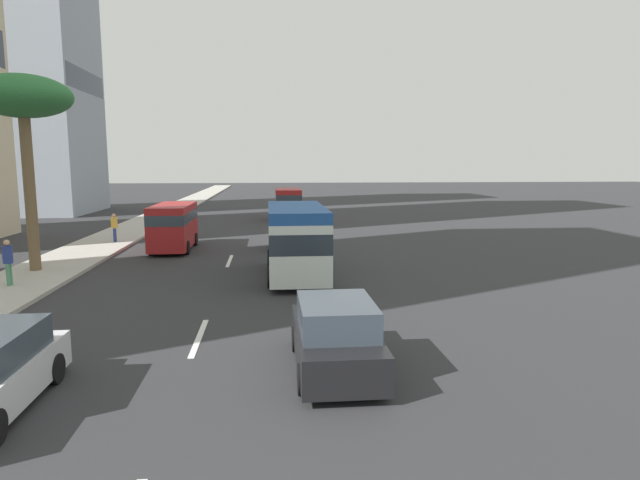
% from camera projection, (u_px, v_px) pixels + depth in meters
% --- Properties ---
extents(ground_plane, '(198.00, 198.00, 0.00)m').
position_uv_depth(ground_plane, '(239.00, 237.00, 34.25)').
color(ground_plane, '#2D2D30').
extents(sidewalk_right, '(162.00, 3.43, 0.15)m').
position_uv_depth(sidewalk_right, '(116.00, 237.00, 33.51)').
color(sidewalk_right, '#B2ADA3').
rests_on(sidewalk_right, ground_plane).
extents(lane_stripe_mid, '(3.20, 0.16, 0.01)m').
position_uv_depth(lane_stripe_mid, '(199.00, 337.00, 14.38)').
color(lane_stripe_mid, silver).
rests_on(lane_stripe_mid, ground_plane).
extents(lane_stripe_far, '(3.20, 0.16, 0.01)m').
position_uv_depth(lane_stripe_far, '(230.00, 261.00, 25.72)').
color(lane_stripe_far, silver).
rests_on(lane_stripe_far, ground_plane).
extents(minibus_lead, '(6.48, 2.41, 2.93)m').
position_uv_depth(minibus_lead, '(296.00, 238.00, 21.92)').
color(minibus_lead, silver).
rests_on(minibus_lead, ground_plane).
extents(car_second, '(4.12, 1.85, 1.64)m').
position_uv_depth(car_second, '(335.00, 337.00, 12.01)').
color(car_second, black).
rests_on(car_second, ground_plane).
extents(van_third, '(5.18, 2.05, 2.47)m').
position_uv_depth(van_third, '(173.00, 224.00, 28.82)').
color(van_third, '#A51E1E').
rests_on(van_third, ground_plane).
extents(car_fourth, '(4.25, 1.86, 1.64)m').
position_uv_depth(car_fourth, '(291.00, 234.00, 29.81)').
color(car_fourth, silver).
rests_on(car_fourth, ground_plane).
extents(van_fifth, '(4.72, 2.20, 2.57)m').
position_uv_depth(van_fifth, '(288.00, 202.00, 44.48)').
color(van_fifth, '#A51E1E').
rests_on(van_fifth, ground_plane).
extents(pedestrian_near_lamp, '(0.37, 0.39, 1.65)m').
position_uv_depth(pedestrian_near_lamp, '(114.00, 226.00, 30.89)').
color(pedestrian_near_lamp, navy).
rests_on(pedestrian_near_lamp, sidewalk_right).
extents(pedestrian_mid_block, '(0.31, 0.37, 1.72)m').
position_uv_depth(pedestrian_mid_block, '(8.00, 260.00, 19.75)').
color(pedestrian_mid_block, '#4C8C66').
rests_on(pedestrian_mid_block, sidewalk_right).
extents(palm_tree, '(3.89, 3.89, 8.12)m').
position_uv_depth(palm_tree, '(23.00, 101.00, 21.79)').
color(palm_tree, brown).
rests_on(palm_tree, sidewalk_right).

